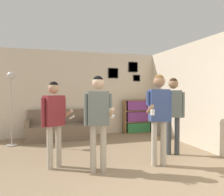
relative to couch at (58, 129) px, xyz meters
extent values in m
cube|color=beige|center=(0.88, 0.42, 1.06)|extent=(7.22, 0.06, 2.70)
cube|color=black|center=(1.84, 0.38, 1.75)|extent=(0.35, 0.02, 0.34)
cube|color=#B2B2BC|center=(1.84, 0.37, 1.75)|extent=(0.30, 0.01, 0.30)
cube|color=black|center=(2.69, 0.38, 1.60)|extent=(0.25, 0.02, 0.22)
cube|color=beige|center=(2.69, 0.37, 1.60)|extent=(0.21, 0.01, 0.17)
cube|color=black|center=(2.56, 0.38, 1.97)|extent=(0.34, 0.02, 0.35)
cube|color=#B2B2BC|center=(2.56, 0.37, 1.97)|extent=(0.30, 0.01, 0.31)
cube|color=beige|center=(3.33, -1.90, 1.06)|extent=(0.06, 6.97, 2.70)
cube|color=#7A6651|center=(0.00, -0.05, -0.24)|extent=(1.83, 0.80, 0.10)
cube|color=#7A6651|center=(0.00, -0.05, -0.03)|extent=(1.77, 0.74, 0.32)
cube|color=#7A6651|center=(0.00, 0.28, 0.35)|extent=(1.77, 0.14, 0.44)
cube|color=#7A6651|center=(-0.85, -0.05, 0.22)|extent=(0.12, 0.74, 0.18)
cube|color=#7A6651|center=(0.85, -0.05, 0.22)|extent=(0.12, 0.74, 0.18)
cube|color=olive|center=(2.18, 0.20, 0.28)|extent=(0.02, 0.30, 1.13)
cube|color=olive|center=(3.16, 0.20, 0.28)|extent=(0.02, 0.30, 1.13)
cube|color=olive|center=(2.67, 0.34, 0.28)|extent=(1.00, 0.01, 1.13)
cube|color=olive|center=(2.67, 0.20, -0.27)|extent=(0.96, 0.30, 0.02)
cube|color=olive|center=(2.67, 0.20, 0.83)|extent=(0.96, 0.30, 0.02)
cube|color=olive|center=(2.67, 0.20, 0.09)|extent=(0.96, 0.30, 0.02)
cube|color=olive|center=(2.67, 0.20, 0.47)|extent=(0.96, 0.30, 0.02)
cube|color=#338447|center=(2.67, 0.19, -0.10)|extent=(0.82, 0.26, 0.32)
cube|color=#7F3889|center=(2.67, 0.19, 0.27)|extent=(0.82, 0.26, 0.32)
cube|color=#7F3889|center=(2.67, 0.19, 0.65)|extent=(0.82, 0.26, 0.32)
cylinder|color=#ADA89E|center=(-1.21, -0.49, -0.27)|extent=(0.28, 0.28, 0.03)
cylinder|color=#ADA89E|center=(-1.21, -0.49, 0.60)|extent=(0.03, 0.03, 1.71)
sphere|color=silver|center=(-1.21, -0.49, 1.54)|extent=(0.19, 0.19, 0.19)
cylinder|color=#B7AD99|center=(-0.29, -2.54, 0.11)|extent=(0.11, 0.11, 0.79)
cylinder|color=#B7AD99|center=(-0.13, -2.46, 0.11)|extent=(0.11, 0.11, 0.79)
cube|color=maroon|center=(-0.21, -2.50, 0.78)|extent=(0.41, 0.35, 0.56)
sphere|color=tan|center=(-0.21, -2.50, 1.20)|extent=(0.20, 0.20, 0.20)
sphere|color=black|center=(-0.21, -2.50, 1.23)|extent=(0.17, 0.17, 0.17)
cylinder|color=maroon|center=(-0.02, -2.40, 0.91)|extent=(0.07, 0.07, 0.24)
cylinder|color=tan|center=(0.04, -2.51, 0.73)|extent=(0.19, 0.28, 0.18)
cylinder|color=white|center=(0.10, -2.63, 0.66)|extent=(0.10, 0.14, 0.09)
cylinder|color=maroon|center=(-0.40, -2.60, 0.76)|extent=(0.07, 0.07, 0.53)
cylinder|color=#B7AD99|center=(0.43, -2.93, 0.13)|extent=(0.11, 0.11, 0.83)
cylinder|color=#B7AD99|center=(0.61, -2.95, 0.13)|extent=(0.11, 0.11, 0.83)
cube|color=slate|center=(0.52, -2.94, 0.84)|extent=(0.38, 0.25, 0.59)
sphere|color=#D1A889|center=(0.52, -2.94, 1.28)|extent=(0.22, 0.22, 0.22)
sphere|color=black|center=(0.52, -2.94, 1.32)|extent=(0.18, 0.18, 0.18)
cylinder|color=slate|center=(0.74, -2.97, 0.98)|extent=(0.07, 0.07, 0.25)
cylinder|color=#D1A889|center=(0.72, -3.11, 0.79)|extent=(0.10, 0.31, 0.19)
cylinder|color=white|center=(0.70, -3.25, 0.72)|extent=(0.05, 0.14, 0.09)
cylinder|color=slate|center=(0.31, -2.91, 0.82)|extent=(0.07, 0.07, 0.56)
cylinder|color=#B7AD99|center=(1.62, -2.94, 0.14)|extent=(0.11, 0.11, 0.86)
cylinder|color=#B7AD99|center=(1.80, -2.98, 0.14)|extent=(0.11, 0.11, 0.86)
cube|color=#384C84|center=(1.71, -2.96, 0.88)|extent=(0.39, 0.26, 0.61)
sphere|color=#997051|center=(1.71, -2.96, 1.33)|extent=(0.22, 0.22, 0.22)
sphere|color=brown|center=(1.71, -2.96, 1.36)|extent=(0.19, 0.19, 0.19)
cylinder|color=#384C84|center=(1.92, -3.00, 0.85)|extent=(0.07, 0.07, 0.57)
cylinder|color=#384C84|center=(1.50, -2.92, 1.01)|extent=(0.07, 0.07, 0.26)
cylinder|color=#997051|center=(1.47, -3.06, 0.82)|extent=(0.12, 0.32, 0.19)
cylinder|color=white|center=(1.44, -3.20, 0.77)|extent=(0.08, 0.08, 0.10)
cylinder|color=#3D4247|center=(2.29, -2.36, 0.14)|extent=(0.11, 0.11, 0.85)
cylinder|color=#3D4247|center=(2.45, -2.45, 0.14)|extent=(0.11, 0.11, 0.85)
cube|color=slate|center=(2.37, -2.41, 0.86)|extent=(0.41, 0.35, 0.60)
sphere|color=#997051|center=(2.37, -2.41, 1.31)|extent=(0.22, 0.22, 0.22)
sphere|color=#382314|center=(2.37, -2.41, 1.34)|extent=(0.19, 0.19, 0.19)
cylinder|color=slate|center=(2.56, -2.51, 0.84)|extent=(0.07, 0.07, 0.56)
cylinder|color=slate|center=(2.18, -2.30, 0.84)|extent=(0.07, 0.07, 0.56)
camera|label=1|loc=(-0.36, -6.65, 1.15)|focal=35.00mm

